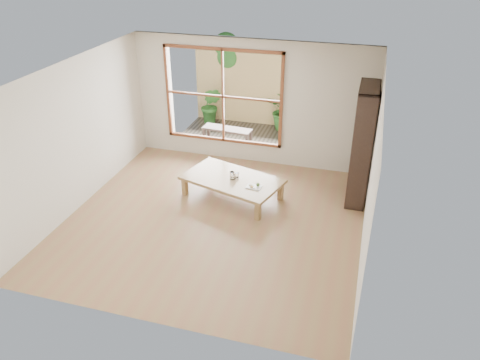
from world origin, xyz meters
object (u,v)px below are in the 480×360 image
at_px(food_tray, 255,186).
at_px(garden_bench, 227,131).
at_px(low_table, 232,180).
at_px(bookshelf, 362,145).

distance_m(food_tray, garden_bench, 2.83).
relative_size(low_table, bookshelf, 0.93).
bearing_deg(garden_bench, low_table, -65.42).
height_order(bookshelf, garden_bench, bookshelf).
height_order(bookshelf, food_tray, bookshelf).
distance_m(bookshelf, food_tray, 2.05).
height_order(low_table, food_tray, food_tray).
xyz_separation_m(low_table, food_tray, (0.49, -0.22, 0.07)).
xyz_separation_m(bookshelf, food_tray, (-1.75, -0.83, -0.67)).
relative_size(low_table, garden_bench, 1.71).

